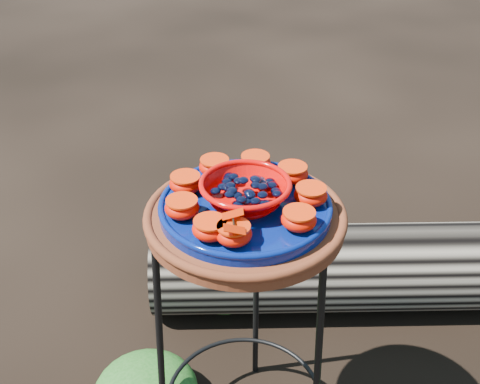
# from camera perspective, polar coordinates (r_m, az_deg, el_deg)

# --- Properties ---
(plant_stand) EXTENTS (0.44, 0.44, 0.70)m
(plant_stand) POSITION_cam_1_polar(r_m,az_deg,el_deg) (1.50, 0.43, -14.08)
(plant_stand) COLOR black
(plant_stand) RESTS_ON ground
(terracotta_saucer) EXTENTS (0.41, 0.41, 0.03)m
(terracotta_saucer) POSITION_cam_1_polar(r_m,az_deg,el_deg) (1.26, 0.49, -2.58)
(terracotta_saucer) COLOR #602D14
(terracotta_saucer) RESTS_ON plant_stand
(cobalt_plate) EXTENTS (0.36, 0.36, 0.02)m
(cobalt_plate) POSITION_cam_1_polar(r_m,az_deg,el_deg) (1.24, 0.50, -1.50)
(cobalt_plate) COLOR #05114A
(cobalt_plate) RESTS_ON terracotta_saucer
(red_bowl) EXTENTS (0.18, 0.18, 0.05)m
(red_bowl) POSITION_cam_1_polar(r_m,az_deg,el_deg) (1.22, 0.51, -0.09)
(red_bowl) COLOR red
(red_bowl) RESTS_ON cobalt_plate
(glass_gems) EXTENTS (0.14, 0.14, 0.02)m
(glass_gems) POSITION_cam_1_polar(r_m,az_deg,el_deg) (1.20, 0.51, 1.38)
(glass_gems) COLOR black
(glass_gems) RESTS_ON red_bowl
(orange_half_0) EXTENTS (0.07, 0.07, 0.04)m
(orange_half_0) POSITION_cam_1_polar(r_m,az_deg,el_deg) (1.12, -0.60, -3.99)
(orange_half_0) COLOR red
(orange_half_0) RESTS_ON cobalt_plate
(orange_half_1) EXTENTS (0.07, 0.07, 0.04)m
(orange_half_1) POSITION_cam_1_polar(r_m,az_deg,el_deg) (1.16, 5.59, -2.62)
(orange_half_1) COLOR red
(orange_half_1) RESTS_ON cobalt_plate
(orange_half_2) EXTENTS (0.07, 0.07, 0.04)m
(orange_half_2) POSITION_cam_1_polar(r_m,az_deg,el_deg) (1.23, 6.71, -0.31)
(orange_half_2) COLOR red
(orange_half_2) RESTS_ON cobalt_plate
(orange_half_3) EXTENTS (0.07, 0.07, 0.04)m
(orange_half_3) POSITION_cam_1_polar(r_m,az_deg,el_deg) (1.30, 4.98, 1.75)
(orange_half_3) COLOR red
(orange_half_3) RESTS_ON cobalt_plate
(orange_half_4) EXTENTS (0.07, 0.07, 0.04)m
(orange_half_4) POSITION_cam_1_polar(r_m,az_deg,el_deg) (1.34, 1.46, 2.76)
(orange_half_4) COLOR red
(orange_half_4) RESTS_ON cobalt_plate
(orange_half_5) EXTENTS (0.07, 0.07, 0.04)m
(orange_half_5) POSITION_cam_1_polar(r_m,az_deg,el_deg) (1.32, -2.42, 2.42)
(orange_half_5) COLOR red
(orange_half_5) RESTS_ON cobalt_plate
(orange_half_6) EXTENTS (0.07, 0.07, 0.04)m
(orange_half_6) POSITION_cam_1_polar(r_m,az_deg,el_deg) (1.27, -5.18, 0.82)
(orange_half_6) COLOR red
(orange_half_6) RESTS_ON cobalt_plate
(orange_half_7) EXTENTS (0.07, 0.07, 0.04)m
(orange_half_7) POSITION_cam_1_polar(r_m,az_deg,el_deg) (1.19, -5.51, -1.50)
(orange_half_7) COLOR red
(orange_half_7) RESTS_ON cobalt_plate
(orange_half_8) EXTENTS (0.07, 0.07, 0.04)m
(orange_half_8) POSITION_cam_1_polar(r_m,az_deg,el_deg) (1.13, -2.84, -3.50)
(orange_half_8) COLOR red
(orange_half_8) RESTS_ON cobalt_plate
(butterfly) EXTENTS (0.10, 0.07, 0.02)m
(butterfly) POSITION_cam_1_polar(r_m,az_deg,el_deg) (1.10, -0.61, -2.88)
(butterfly) COLOR #B91B00
(butterfly) RESTS_ON orange_half_0
(driftwood_log) EXTENTS (1.62, 0.69, 0.29)m
(driftwood_log) POSITION_cam_1_polar(r_m,az_deg,el_deg) (2.08, 13.90, -6.90)
(driftwood_log) COLOR black
(driftwood_log) RESTS_ON ground
(foliage_back) EXTENTS (0.29, 0.29, 0.14)m
(foliage_back) POSITION_cam_1_polar(r_m,az_deg,el_deg) (2.09, -1.45, -8.35)
(foliage_back) COLOR #154912
(foliage_back) RESTS_ON ground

